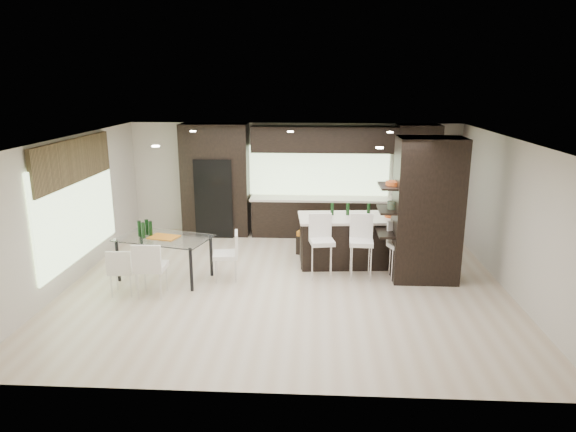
# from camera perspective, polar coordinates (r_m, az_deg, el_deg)

# --- Properties ---
(ground) EXTENTS (8.00, 8.00, 0.00)m
(ground) POSITION_cam_1_polar(r_m,az_deg,el_deg) (9.69, -0.20, -7.50)
(ground) COLOR beige
(ground) RESTS_ON ground
(back_wall) EXTENTS (8.00, 0.02, 2.70)m
(back_wall) POSITION_cam_1_polar(r_m,az_deg,el_deg) (12.68, 0.73, 4.22)
(back_wall) COLOR beige
(back_wall) RESTS_ON ground
(left_wall) EXTENTS (0.02, 7.00, 2.70)m
(left_wall) POSITION_cam_1_polar(r_m,az_deg,el_deg) (10.30, -23.02, 0.54)
(left_wall) COLOR beige
(left_wall) RESTS_ON ground
(right_wall) EXTENTS (0.02, 7.00, 2.70)m
(right_wall) POSITION_cam_1_polar(r_m,az_deg,el_deg) (9.88, 23.64, -0.09)
(right_wall) COLOR beige
(right_wall) RESTS_ON ground
(ceiling) EXTENTS (8.00, 7.00, 0.02)m
(ceiling) POSITION_cam_1_polar(r_m,az_deg,el_deg) (9.02, -0.21, 8.58)
(ceiling) COLOR white
(ceiling) RESTS_ON ground
(window_left) EXTENTS (0.04, 3.20, 1.90)m
(window_left) POSITION_cam_1_polar(r_m,az_deg,el_deg) (10.46, -22.35, 0.81)
(window_left) COLOR #B2D199
(window_left) RESTS_ON left_wall
(window_back) EXTENTS (3.40, 0.04, 1.20)m
(window_back) POSITION_cam_1_polar(r_m,az_deg,el_deg) (12.59, 3.46, 5.04)
(window_back) COLOR #B2D199
(window_back) RESTS_ON back_wall
(stone_accent) EXTENTS (0.08, 3.00, 0.80)m
(stone_accent) POSITION_cam_1_polar(r_m,az_deg,el_deg) (10.28, -22.69, 5.68)
(stone_accent) COLOR brown
(stone_accent) RESTS_ON left_wall
(ceiling_spots) EXTENTS (4.00, 3.00, 0.02)m
(ceiling_spots) POSITION_cam_1_polar(r_m,az_deg,el_deg) (9.27, -0.12, 8.62)
(ceiling_spots) COLOR white
(ceiling_spots) RESTS_ON ceiling
(back_cabinetry) EXTENTS (6.80, 0.68, 2.70)m
(back_cabinetry) POSITION_cam_1_polar(r_m,az_deg,el_deg) (12.34, 2.99, 3.91)
(back_cabinetry) COLOR black
(back_cabinetry) RESTS_ON ground
(refrigerator) EXTENTS (0.90, 0.68, 1.90)m
(refrigerator) POSITION_cam_1_polar(r_m,az_deg,el_deg) (12.61, -8.02, 2.16)
(refrigerator) COLOR black
(refrigerator) RESTS_ON ground
(partition_column) EXTENTS (1.20, 0.80, 2.70)m
(partition_column) POSITION_cam_1_polar(r_m,az_deg,el_deg) (9.86, 15.20, 0.61)
(partition_column) COLOR black
(partition_column) RESTS_ON ground
(kitchen_island) EXTENTS (2.50, 1.25, 1.01)m
(kitchen_island) POSITION_cam_1_polar(r_m,az_deg,el_deg) (10.66, 7.73, -2.66)
(kitchen_island) COLOR black
(kitchen_island) RESTS_ON ground
(stool_left) EXTENTS (0.51, 0.51, 0.99)m
(stool_left) POSITION_cam_1_polar(r_m,az_deg,el_deg) (9.83, 3.77, -4.12)
(stool_left) COLOR white
(stool_left) RESTS_ON ground
(stool_mid) EXTENTS (0.46, 0.46, 1.00)m
(stool_mid) POSITION_cam_1_polar(r_m,az_deg,el_deg) (9.87, 8.10, -4.15)
(stool_mid) COLOR white
(stool_mid) RESTS_ON ground
(stool_right) EXTENTS (0.51, 0.51, 0.90)m
(stool_right) POSITION_cam_1_polar(r_m,az_deg,el_deg) (9.99, 12.33, -4.39)
(stool_right) COLOR white
(stool_right) RESTS_ON ground
(bench) EXTENTS (1.45, 0.98, 0.52)m
(bench) POSITION_cam_1_polar(r_m,az_deg,el_deg) (11.16, 4.60, -3.09)
(bench) COLOR black
(bench) RESTS_ON ground
(floor_vase) EXTENTS (0.49, 0.49, 1.17)m
(floor_vase) POSITION_cam_1_polar(r_m,az_deg,el_deg) (10.08, 13.15, -3.48)
(floor_vase) COLOR #424E38
(floor_vase) RESTS_ON ground
(dining_table) EXTENTS (1.89, 1.36, 0.82)m
(dining_table) POSITION_cam_1_polar(r_m,az_deg,el_deg) (10.07, -13.49, -4.56)
(dining_table) COLOR white
(dining_table) RESTS_ON ground
(chair_near) EXTENTS (0.51, 0.51, 0.93)m
(chair_near) POSITION_cam_1_polar(r_m,az_deg,el_deg) (9.33, -14.91, -5.88)
(chair_near) COLOR white
(chair_near) RESTS_ON ground
(chair_far) EXTENTS (0.46, 0.46, 0.79)m
(chair_far) POSITION_cam_1_polar(r_m,az_deg,el_deg) (9.56, -17.86, -6.03)
(chair_far) COLOR white
(chair_far) RESTS_ON ground
(chair_end) EXTENTS (0.53, 0.53, 0.86)m
(chair_end) POSITION_cam_1_polar(r_m,az_deg,el_deg) (9.80, -6.94, -4.67)
(chair_end) COLOR white
(chair_end) RESTS_ON ground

